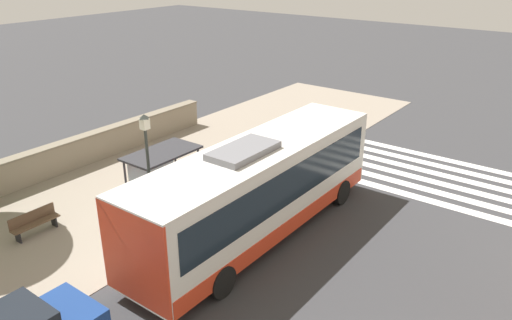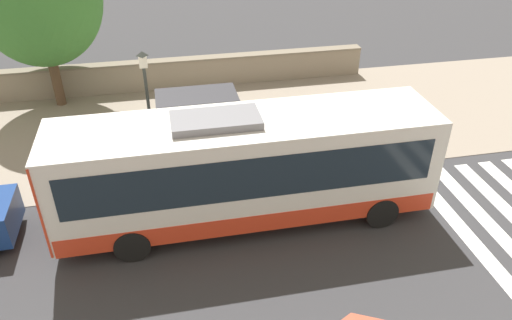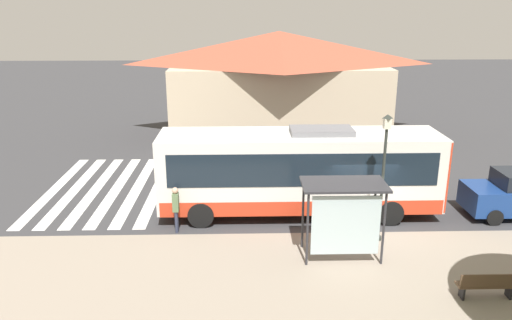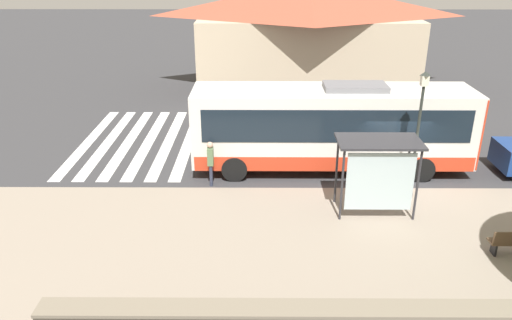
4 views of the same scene
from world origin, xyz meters
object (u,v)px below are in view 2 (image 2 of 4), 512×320
Objects in this scene: bus at (246,167)px; pedestrian at (374,147)px; bus_shelter at (197,106)px; street_lamp_near at (149,110)px; bench at (99,124)px.

bus is 5.10m from pedestrian.
bus is 4.00× the size of bus_shelter.
bus is 3.75m from street_lamp_near.
street_lamp_near is (-2.52, -2.62, 0.90)m from bus.
street_lamp_near is at bearing -51.59° from bus_shelter.
bus_shelter is at bearing 128.41° from street_lamp_near.
bus_shelter is 2.13m from street_lamp_near.
bus_shelter is (-3.78, -1.03, 0.28)m from bus.
pedestrian is at bearing 108.55° from bus.
pedestrian is 7.65m from street_lamp_near.
street_lamp_near is (3.86, 2.14, 2.28)m from bench.
bus is 2.37× the size of street_lamp_near.
bus reaches higher than bench.
bus reaches higher than pedestrian.
bench is 4.97m from street_lamp_near.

